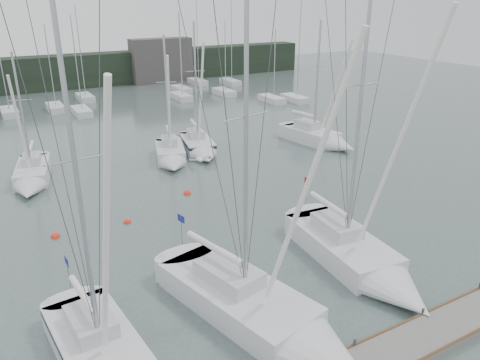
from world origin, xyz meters
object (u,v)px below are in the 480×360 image
object	(u,v)px
sailboat_mid_c	(171,157)
sailboat_mid_e	(323,139)
sailboat_near_center	(276,323)
sailboat_mid_b	(31,178)
sailboat_mid_d	(200,148)
buoy_a	(127,222)
buoy_c	(55,237)
sailboat_near_right	(366,265)
buoy_b	(187,194)

from	to	relation	value
sailboat_mid_c	sailboat_mid_e	xyz separation A→B (m)	(14.68, -2.40, 0.04)
sailboat_near_center	sailboat_mid_b	size ratio (longest dim) A/B	1.49
sailboat_mid_d	sailboat_mid_b	bearing A→B (deg)	-166.85
buoy_a	buoy_c	size ratio (longest dim) A/B	0.89
sailboat_near_right	buoy_b	world-z (taller)	sailboat_near_right
sailboat_near_right	sailboat_mid_c	world-z (taller)	sailboat_near_right
buoy_a	buoy_b	distance (m)	5.71
sailboat_mid_d	sailboat_near_center	bearing A→B (deg)	-95.57
sailboat_mid_c	buoy_c	distance (m)	14.29
sailboat_near_center	buoy_c	size ratio (longest dim) A/B	28.57
sailboat_mid_b	sailboat_mid_e	distance (m)	26.05
sailboat_mid_b	buoy_c	bearing A→B (deg)	-77.56
sailboat_near_center	buoy_c	xyz separation A→B (m)	(-6.81, 13.82, -0.58)
sailboat_mid_b	buoy_b	bearing A→B (deg)	-26.04
buoy_a	buoy_b	size ratio (longest dim) A/B	0.90
sailboat_mid_c	sailboat_mid_b	bearing A→B (deg)	-166.09
sailboat_near_right	sailboat_mid_d	xyz separation A→B (m)	(0.87, 22.20, -0.01)
sailboat_near_center	sailboat_mid_e	distance (m)	27.86
sailboat_mid_d	buoy_b	bearing A→B (deg)	-109.14
sailboat_mid_b	sailboat_mid_d	world-z (taller)	sailboat_mid_d
sailboat_mid_e	buoy_b	bearing A→B (deg)	-174.20
sailboat_mid_b	sailboat_mid_d	size ratio (longest dim) A/B	0.86
buoy_c	sailboat_mid_b	bearing A→B (deg)	90.63
sailboat_mid_b	buoy_a	size ratio (longest dim) A/B	21.46
sailboat_near_center	buoy_b	size ratio (longest dim) A/B	28.73
sailboat_mid_b	buoy_c	xyz separation A→B (m)	(0.11, -9.62, -0.53)
sailboat_mid_b	sailboat_mid_d	bearing A→B (deg)	13.08
sailboat_near_right	buoy_b	bearing A→B (deg)	109.92
sailboat_near_center	sailboat_mid_d	size ratio (longest dim) A/B	1.28
buoy_a	sailboat_near_right	bearing A→B (deg)	-53.03
sailboat_mid_d	buoy_c	distance (m)	17.40
buoy_b	buoy_a	bearing A→B (deg)	-155.62
sailboat_near_center	sailboat_mid_c	size ratio (longest dim) A/B	1.39
sailboat_mid_d	buoy_b	xyz separation A→B (m)	(-4.71, -7.83, -0.59)
sailboat_near_right	buoy_a	world-z (taller)	sailboat_near_right
sailboat_mid_d	sailboat_near_right	bearing A→B (deg)	-80.36
sailboat_near_right	sailboat_mid_c	size ratio (longest dim) A/B	1.44
sailboat_mid_b	sailboat_near_right	bearing A→B (deg)	-46.49
buoy_c	sailboat_mid_c	bearing A→B (deg)	39.04
sailboat_near_right	buoy_c	world-z (taller)	sailboat_near_right
sailboat_near_center	sailboat_mid_e	size ratio (longest dim) A/B	1.28
sailboat_mid_e	buoy_b	xyz separation A→B (m)	(-16.20, -4.50, -0.61)
buoy_a	sailboat_mid_e	bearing A→B (deg)	17.75
sailboat_near_right	buoy_a	size ratio (longest dim) A/B	33.05
sailboat_near_right	sailboat_mid_b	size ratio (longest dim) A/B	1.54
sailboat_mid_e	buoy_a	size ratio (longest dim) A/B	24.96
sailboat_mid_d	buoy_a	world-z (taller)	sailboat_mid_d
sailboat_mid_c	buoy_a	xyz separation A→B (m)	(-6.72, -9.25, -0.57)
sailboat_mid_e	buoy_c	world-z (taller)	sailboat_mid_e
sailboat_mid_d	buoy_a	distance (m)	14.23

